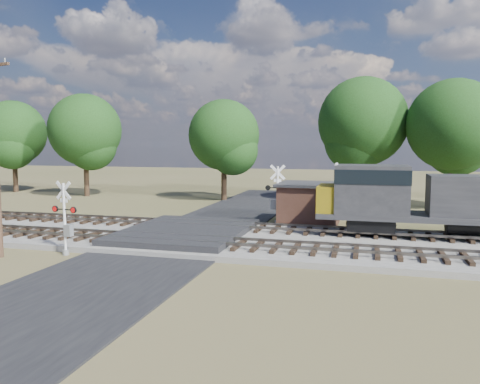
% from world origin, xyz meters
% --- Properties ---
extents(ground, '(160.00, 160.00, 0.00)m').
position_xyz_m(ground, '(0.00, 0.00, 0.00)').
color(ground, '#4A4B28').
rests_on(ground, ground).
extents(ballast_bed, '(140.00, 10.00, 0.30)m').
position_xyz_m(ballast_bed, '(10.00, 0.50, 0.15)').
color(ballast_bed, gray).
rests_on(ballast_bed, ground).
extents(road, '(7.00, 60.00, 0.08)m').
position_xyz_m(road, '(0.00, 0.00, 0.04)').
color(road, black).
rests_on(road, ground).
extents(crossing_panel, '(7.00, 9.00, 0.62)m').
position_xyz_m(crossing_panel, '(0.00, 0.50, 0.32)').
color(crossing_panel, '#262628').
rests_on(crossing_panel, ground).
extents(track_near, '(140.00, 2.60, 0.33)m').
position_xyz_m(track_near, '(3.12, -2.00, 0.41)').
color(track_near, black).
rests_on(track_near, ballast_bed).
extents(track_far, '(140.00, 2.60, 0.33)m').
position_xyz_m(track_far, '(3.12, 3.00, 0.41)').
color(track_far, black).
rests_on(track_far, ballast_bed).
extents(crossing_signal_near, '(1.53, 0.36, 3.81)m').
position_xyz_m(crossing_signal_near, '(-4.29, -5.04, 1.58)').
color(crossing_signal_near, silver).
rests_on(crossing_signal_near, ground).
extents(crossing_signal_far, '(1.70, 0.42, 4.24)m').
position_xyz_m(crossing_signal_far, '(4.33, 6.61, 1.77)').
color(crossing_signal_far, silver).
rests_on(crossing_signal_far, ground).
extents(equipment_shed, '(4.48, 4.48, 2.94)m').
position_xyz_m(equipment_shed, '(6.54, 7.56, 1.49)').
color(equipment_shed, '#4B2C20').
rests_on(equipment_shed, ground).
extents(treeline, '(80.59, 10.94, 11.93)m').
position_xyz_m(treeline, '(4.38, 20.03, 6.98)').
color(treeline, black).
rests_on(treeline, ground).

